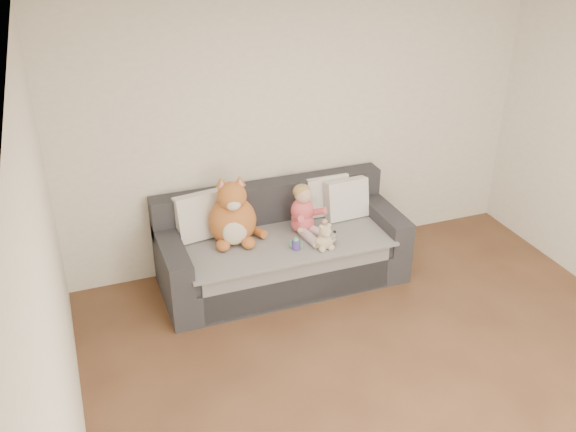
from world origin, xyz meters
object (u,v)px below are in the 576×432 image
object	(u,v)px
sofa	(281,249)
plush_cat	(233,217)
sippy_cup	(296,243)
teddy_bear	(325,239)
toddler	(305,213)

from	to	relation	value
sofa	plush_cat	bearing A→B (deg)	176.22
sofa	sippy_cup	distance (m)	0.38
plush_cat	teddy_bear	world-z (taller)	plush_cat
plush_cat	teddy_bear	distance (m)	0.82
toddler	teddy_bear	xyz separation A→B (m)	(0.06, -0.33, -0.10)
sofa	teddy_bear	xyz separation A→B (m)	(0.27, -0.38, 0.26)
sofa	sippy_cup	world-z (taller)	sofa
teddy_bear	sippy_cup	xyz separation A→B (m)	(-0.24, 0.08, -0.03)
sofa	plush_cat	xyz separation A→B (m)	(-0.43, 0.03, 0.40)
sofa	toddler	distance (m)	0.42
plush_cat	sippy_cup	distance (m)	0.59
sofa	teddy_bear	world-z (taller)	sofa
plush_cat	toddler	bearing A→B (deg)	1.91
sofa	teddy_bear	bearing A→B (deg)	-54.54
teddy_bear	sofa	bearing A→B (deg)	125.10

